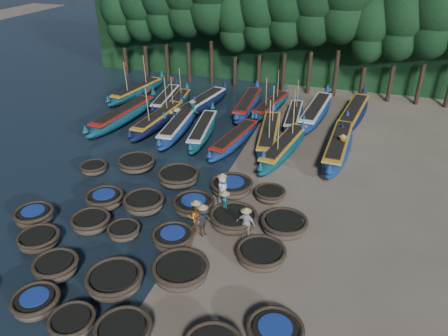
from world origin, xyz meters
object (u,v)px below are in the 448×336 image
(coracle_9, at_px, (275,332))
(coracle_17, at_px, (194,205))
(coracle_21, at_px, (136,163))
(long_boat_5, at_px, (235,139))
(fisherman_6, at_px, (342,146))
(coracle_5, at_px, (39,240))
(long_boat_10, at_px, (166,99))
(coracle_2, at_px, (72,322))
(long_boat_2, at_px, (158,120))
(coracle_10, at_px, (34,216))
(fisherman_0, at_px, (222,188))
(long_boat_11, at_px, (177,104))
(fisherman_4, at_px, (246,222))
(long_boat_12, at_px, (202,104))
(fisherman_1, at_px, (225,204))
(long_boat_1, at_px, (123,115))
(coracle_15, at_px, (105,199))
(coracle_20, at_px, (94,168))
(long_boat_4, at_px, (203,130))
(long_boat_3, at_px, (179,125))
(coracle_1, at_px, (36,302))
(fisherman_3, at_px, (203,220))
(long_boat_16, at_px, (316,112))
(long_boat_9, at_px, (137,91))
(coracle_7, at_px, (115,280))
(long_boat_14, at_px, (271,106))
(long_boat_6, at_px, (269,135))
(coracle_6, at_px, (56,267))
(coracle_16, at_px, (144,203))
(long_boat_7, at_px, (284,147))
(coracle_24, at_px, (270,194))
(long_boat_15, at_px, (294,117))
(coracle_11, at_px, (91,222))
(fisherman_2, at_px, (196,217))
(coracle_22, at_px, (178,177))
(coracle_18, at_px, (233,219))
(long_boat_13, at_px, (247,104))
(long_boat_17, at_px, (353,113))
(long_boat_8, at_px, (338,146))
(fisherman_5, at_px, (193,111))
(coracle_3, at_px, (123,332))

(coracle_9, relative_size, coracle_17, 1.01)
(coracle_21, height_order, long_boat_5, long_boat_5)
(coracle_21, height_order, fisherman_6, fisherman_6)
(coracle_5, relative_size, long_boat_10, 0.31)
(coracle_2, bearing_deg, long_boat_2, 106.09)
(coracle_10, relative_size, fisherman_0, 1.22)
(long_boat_11, distance_m, fisherman_4, 17.67)
(long_boat_12, xyz_separation_m, fisherman_1, (6.53, -14.16, 0.33))
(coracle_17, bearing_deg, long_boat_1, 134.45)
(long_boat_11, bearing_deg, coracle_15, -90.14)
(coracle_20, bearing_deg, fisherman_1, -13.40)
(long_boat_4, bearing_deg, long_boat_3, 166.32)
(coracle_1, bearing_deg, fisherman_6, 59.46)
(coracle_10, relative_size, fisherman_3, 1.25)
(long_boat_11, distance_m, long_boat_16, 11.17)
(long_boat_12, bearing_deg, long_boat_9, 178.10)
(coracle_20, bearing_deg, coracle_7, -52.69)
(long_boat_14, bearing_deg, coracle_9, -67.40)
(long_boat_6, bearing_deg, fisherman_0, -102.52)
(coracle_6, distance_m, coracle_17, 7.28)
(coracle_6, bearing_deg, long_boat_16, 69.04)
(long_boat_11, bearing_deg, coracle_7, -82.07)
(coracle_16, bearing_deg, long_boat_7, 56.96)
(coracle_24, relative_size, long_boat_9, 0.22)
(coracle_17, xyz_separation_m, fisherman_0, (1.14, 1.31, 0.47))
(fisherman_3, bearing_deg, long_boat_10, 59.95)
(long_boat_15, xyz_separation_m, fisherman_6, (3.94, -4.83, 0.34))
(fisherman_1, bearing_deg, long_boat_9, 8.83)
(coracle_11, relative_size, coracle_24, 1.13)
(long_boat_14, distance_m, fisherman_2, 17.07)
(long_boat_4, bearing_deg, coracle_6, -101.64)
(coracle_6, bearing_deg, long_boat_5, 76.50)
(long_boat_14, bearing_deg, coracle_22, -91.31)
(coracle_5, distance_m, fisherman_4, 9.62)
(coracle_5, height_order, long_boat_12, long_boat_12)
(coracle_6, height_order, long_boat_1, long_boat_1)
(coracle_10, height_order, coracle_22, coracle_22)
(coracle_18, bearing_deg, coracle_17, 165.51)
(coracle_17, height_order, long_boat_11, long_boat_11)
(long_boat_13, bearing_deg, coracle_24, -72.77)
(long_boat_17, bearing_deg, fisherman_0, -105.42)
(coracle_10, xyz_separation_m, long_boat_8, (13.71, 12.56, 0.16))
(coracle_18, bearing_deg, coracle_6, -137.54)
(coracle_6, bearing_deg, long_boat_1, 109.87)
(coracle_17, bearing_deg, long_boat_5, 91.93)
(coracle_20, bearing_deg, coracle_22, 4.32)
(long_boat_13, bearing_deg, coracle_15, -105.31)
(coracle_10, distance_m, fisherman_5, 15.32)
(coracle_3, relative_size, coracle_24, 1.33)
(coracle_9, distance_m, coracle_24, 9.37)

